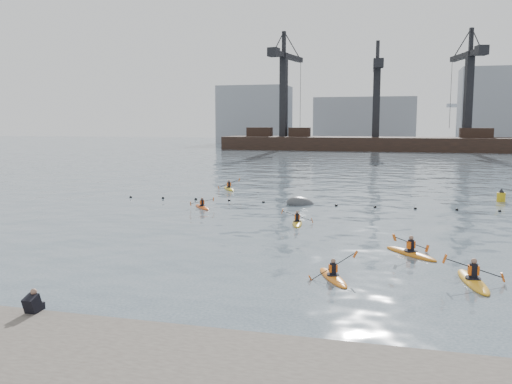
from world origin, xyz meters
TOP-DOWN VIEW (x-y plane):
  - ground at (0.00, 0.00)m, footprint 400.00×400.00m
  - float_line at (-0.50, 22.53)m, footprint 33.24×0.73m
  - barge_pier at (-0.22, 110.00)m, footprint 72.00×19.30m
  - skyline at (2.23, 150.27)m, footprint 141.00×28.00m
  - kayaker_0 at (3.17, 2.19)m, footprint 2.00×3.02m
  - kayaker_1 at (8.81, 3.06)m, footprint 2.51×3.75m
  - kayaker_2 at (-8.92, 18.72)m, footprint 2.24×2.61m
  - kayaker_3 at (-0.60, 14.09)m, footprint 2.08×3.11m
  - kayaker_4 at (6.41, 7.36)m, footprint 2.85×3.01m
  - kayaker_5 at (-10.46, 30.33)m, footprint 2.25×3.18m
  - mooring_buoy at (-1.87, 22.42)m, footprint 2.99×2.66m
  - nav_buoy at (14.00, 28.30)m, footprint 0.70×0.70m

SIDE VIEW (x-z plane):
  - ground at x=0.00m, z-range 0.00..0.00m
  - mooring_buoy at x=-1.87m, z-range -0.85..0.85m
  - float_line at x=-0.50m, z-range -0.09..0.15m
  - kayaker_2 at x=-8.92m, z-range -0.37..0.55m
  - kayaker_3 at x=-0.60m, z-range -0.45..0.64m
  - kayaker_0 at x=3.17m, z-range -0.54..0.73m
  - kayaker_5 at x=-10.46m, z-range -0.51..0.71m
  - kayaker_4 at x=6.41m, z-range -0.55..0.76m
  - kayaker_1 at x=8.81m, z-range -0.55..0.77m
  - nav_buoy at x=14.00m, z-range -0.25..1.02m
  - barge_pier at x=-0.22m, z-range -12.86..16.64m
  - skyline at x=2.23m, z-range -1.75..20.25m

